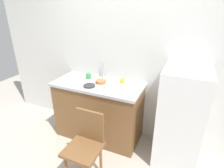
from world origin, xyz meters
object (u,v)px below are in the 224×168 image
hotplate (89,86)px  dish_tray (115,87)px  cup_yellow (122,81)px  chair (86,144)px  cup_green (89,76)px  refrigerator (180,117)px  terracotta_bowl (101,82)px

hotplate → dish_tray: bearing=9.5°
hotplate → cup_yellow: bearing=34.8°
chair → cup_green: (-0.46, 0.90, 0.48)m
chair → dish_tray: size_ratio=3.18×
cup_green → cup_yellow: size_ratio=0.99×
refrigerator → cup_green: bearing=174.8°
dish_tray → cup_yellow: (0.03, 0.22, 0.02)m
terracotta_bowl → cup_green: bearing=160.8°
chair → terracotta_bowl: size_ratio=5.86×
dish_tray → terracotta_bowl: dish_tray is taller
chair → terracotta_bowl: (-0.20, 0.81, 0.46)m
terracotta_bowl → cup_yellow: size_ratio=1.82×
refrigerator → dish_tray: size_ratio=4.78×
refrigerator → chair: refrigerator is taller
dish_tray → hotplate: dish_tray is taller
refrigerator → hotplate: (-1.27, -0.14, 0.28)m
terracotta_bowl → cup_yellow: 0.32m
refrigerator → terracotta_bowl: (-1.17, 0.04, 0.29)m
terracotta_bowl → refrigerator: bearing=-1.9°
dish_tray → cup_yellow: cup_yellow is taller
chair → cup_yellow: size_ratio=10.65×
chair → cup_yellow: cup_yellow is taller
refrigerator → chair: bearing=-141.9°
dish_tray → cup_yellow: size_ratio=3.35×
chair → cup_yellow: bearing=83.6°
terracotta_bowl → chair: bearing=-76.3°
refrigerator → hotplate: bearing=-173.8°
chair → terracotta_bowl: bearing=104.2°
dish_tray → hotplate: bearing=-170.5°
hotplate → cup_yellow: (0.40, 0.28, 0.03)m
cup_green → hotplate: bearing=-58.4°
terracotta_bowl → cup_yellow: bearing=18.6°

